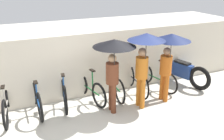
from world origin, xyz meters
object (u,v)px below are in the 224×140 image
(parked_bicycle_4, at_px, (112,83))
(motorcycle, at_px, (182,71))
(pedestrian_leading, at_px, (114,55))
(pedestrian_center, at_px, (145,52))
(parked_bicycle_5, at_px, (136,80))
(parked_bicycle_6, at_px, (156,77))
(parked_bicycle_3, at_px, (90,88))
(parked_bicycle_0, at_px, (7,103))
(parked_bicycle_2, at_px, (64,91))
(pedestrian_trailing, at_px, (170,49))
(parked_bicycle_1, at_px, (37,98))

(parked_bicycle_4, xyz_separation_m, motorcycle, (2.41, -0.08, 0.04))
(pedestrian_leading, bearing_deg, pedestrian_center, 178.61)
(parked_bicycle_5, relative_size, motorcycle, 0.84)
(parked_bicycle_6, bearing_deg, parked_bicycle_3, 76.28)
(parked_bicycle_0, relative_size, motorcycle, 0.88)
(parked_bicycle_4, height_order, pedestrian_center, pedestrian_center)
(parked_bicycle_4, bearing_deg, parked_bicycle_2, 93.15)
(parked_bicycle_6, bearing_deg, pedestrian_trailing, 151.94)
(parked_bicycle_0, height_order, parked_bicycle_2, parked_bicycle_2)
(parked_bicycle_0, distance_m, parked_bicycle_5, 3.60)
(parked_bicycle_0, distance_m, pedestrian_leading, 2.90)
(pedestrian_center, relative_size, pedestrian_trailing, 1.05)
(parked_bicycle_1, bearing_deg, parked_bicycle_5, -89.91)
(parked_bicycle_0, bearing_deg, parked_bicycle_1, -88.28)
(parked_bicycle_6, bearing_deg, parked_bicycle_5, 75.82)
(pedestrian_leading, distance_m, pedestrian_trailing, 1.58)
(parked_bicycle_1, distance_m, parked_bicycle_4, 2.17)
(parked_bicycle_0, xyz_separation_m, pedestrian_leading, (2.50, -0.89, 1.18))
(parked_bicycle_1, height_order, motorcycle, parked_bicycle_1)
(parked_bicycle_2, distance_m, pedestrian_trailing, 3.02)
(parked_bicycle_4, height_order, motorcycle, parked_bicycle_4)
(parked_bicycle_5, bearing_deg, parked_bicycle_3, 92.93)
(parked_bicycle_5, height_order, parked_bicycle_6, parked_bicycle_6)
(parked_bicycle_2, xyz_separation_m, parked_bicycle_6, (2.88, -0.08, -0.04))
(pedestrian_leading, height_order, pedestrian_center, pedestrian_center)
(parked_bicycle_1, bearing_deg, pedestrian_trailing, -104.83)
(pedestrian_center, bearing_deg, parked_bicycle_0, -21.76)
(parked_bicycle_0, bearing_deg, motorcycle, -85.07)
(parked_bicycle_3, distance_m, motorcycle, 3.14)
(parked_bicycle_2, relative_size, pedestrian_center, 0.84)
(parked_bicycle_0, height_order, motorcycle, parked_bicycle_0)
(parked_bicycle_4, bearing_deg, parked_bicycle_6, -91.39)
(parked_bicycle_5, relative_size, pedestrian_center, 0.84)
(parked_bicycle_1, relative_size, parked_bicycle_2, 0.99)
(parked_bicycle_0, distance_m, parked_bicycle_4, 2.88)
(parked_bicycle_1, distance_m, pedestrian_leading, 2.29)
(pedestrian_center, bearing_deg, pedestrian_leading, -10.47)
(pedestrian_trailing, bearing_deg, pedestrian_leading, -4.65)
(parked_bicycle_4, bearing_deg, pedestrian_leading, 160.43)
(parked_bicycle_5, distance_m, pedestrian_trailing, 1.51)
(parked_bicycle_4, bearing_deg, pedestrian_center, -155.40)
(parked_bicycle_1, xyz_separation_m, parked_bicycle_6, (3.60, 0.01, -0.03))
(parked_bicycle_6, bearing_deg, parked_bicycle_2, 75.88)
(pedestrian_leading, bearing_deg, parked_bicycle_1, -21.96)
(pedestrian_center, bearing_deg, parked_bicycle_6, -143.68)
(pedestrian_leading, height_order, motorcycle, pedestrian_leading)
(parked_bicycle_3, xyz_separation_m, pedestrian_center, (1.14, -0.97, 1.20))
(parked_bicycle_1, height_order, parked_bicycle_3, parked_bicycle_1)
(parked_bicycle_3, relative_size, parked_bicycle_5, 0.97)
(parked_bicycle_3, distance_m, pedestrian_trailing, 2.42)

